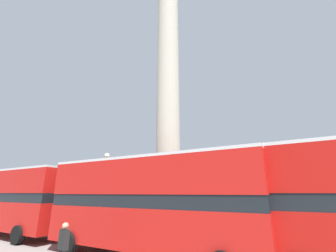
{
  "coord_description": "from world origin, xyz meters",
  "views": [
    {
      "loc": [
        8.18,
        -14.51,
        2.76
      ],
      "look_at": [
        0.0,
        0.0,
        7.71
      ],
      "focal_mm": 24.0,
      "sensor_mm": 36.0,
      "label": 1
    }
  ],
  "objects_px": {
    "bus_b": "(12,198)",
    "equestrian_statue": "(114,204)",
    "bus_c": "(149,201)",
    "pedestrian_near_lamp": "(63,246)",
    "street_lamp": "(104,190)",
    "monument_column": "(168,127)"
  },
  "relations": [
    {
      "from": "pedestrian_near_lamp",
      "to": "monument_column",
      "type": "bearing_deg",
      "value": 105.35
    },
    {
      "from": "bus_b",
      "to": "bus_c",
      "type": "height_order",
      "value": "bus_c"
    },
    {
      "from": "equestrian_statue",
      "to": "street_lamp",
      "type": "xyz_separation_m",
      "value": [
        5.23,
        -6.77,
        1.34
      ]
    },
    {
      "from": "equestrian_statue",
      "to": "pedestrian_near_lamp",
      "type": "xyz_separation_m",
      "value": [
        9.66,
        -13.04,
        -0.63
      ]
    },
    {
      "from": "bus_b",
      "to": "street_lamp",
      "type": "distance_m",
      "value": 6.76
    },
    {
      "from": "monument_column",
      "to": "bus_b",
      "type": "distance_m",
      "value": 12.39
    },
    {
      "from": "bus_b",
      "to": "street_lamp",
      "type": "xyz_separation_m",
      "value": [
        6.07,
        2.92,
        0.56
      ]
    },
    {
      "from": "bus_b",
      "to": "bus_c",
      "type": "bearing_deg",
      "value": 0.22
    },
    {
      "from": "monument_column",
      "to": "street_lamp",
      "type": "bearing_deg",
      "value": -147.62
    },
    {
      "from": "equestrian_statue",
      "to": "pedestrian_near_lamp",
      "type": "relative_size",
      "value": 3.41
    },
    {
      "from": "bus_c",
      "to": "street_lamp",
      "type": "height_order",
      "value": "street_lamp"
    },
    {
      "from": "monument_column",
      "to": "bus_b",
      "type": "height_order",
      "value": "monument_column"
    },
    {
      "from": "bus_b",
      "to": "equestrian_statue",
      "type": "xyz_separation_m",
      "value": [
        0.84,
        9.69,
        -0.77
      ]
    },
    {
      "from": "pedestrian_near_lamp",
      "to": "bus_c",
      "type": "bearing_deg",
      "value": 76.75
    },
    {
      "from": "bus_c",
      "to": "pedestrian_near_lamp",
      "type": "height_order",
      "value": "bus_c"
    },
    {
      "from": "pedestrian_near_lamp",
      "to": "bus_b",
      "type": "bearing_deg",
      "value": 173.44
    },
    {
      "from": "bus_b",
      "to": "equestrian_statue",
      "type": "height_order",
      "value": "equestrian_statue"
    },
    {
      "from": "monument_column",
      "to": "pedestrian_near_lamp",
      "type": "relative_size",
      "value": 13.38
    },
    {
      "from": "monument_column",
      "to": "street_lamp",
      "type": "relative_size",
      "value": 4.15
    },
    {
      "from": "equestrian_statue",
      "to": "street_lamp",
      "type": "relative_size",
      "value": 1.06
    },
    {
      "from": "street_lamp",
      "to": "pedestrian_near_lamp",
      "type": "height_order",
      "value": "street_lamp"
    },
    {
      "from": "bus_c",
      "to": "pedestrian_near_lamp",
      "type": "xyz_separation_m",
      "value": [
        -1.46,
        -3.22,
        -1.43
      ]
    }
  ]
}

